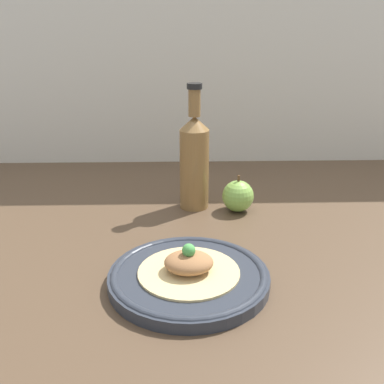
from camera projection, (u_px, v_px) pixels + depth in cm
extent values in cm
cube|color=brown|center=(213.00, 247.00, 89.52)|extent=(180.00, 110.00, 4.00)
cube|color=silver|center=(202.00, 22.00, 124.48)|extent=(180.00, 3.00, 80.00)
cylinder|color=#2D333D|center=(189.00, 278.00, 73.20)|extent=(26.32, 26.32, 1.98)
torus|color=#2D333D|center=(189.00, 275.00, 72.95)|extent=(25.60, 25.60, 1.39)
cylinder|color=#D6BC7F|center=(189.00, 272.00, 72.77)|extent=(16.60, 16.60, 0.40)
ellipsoid|color=#9E6B42|center=(189.00, 262.00, 72.15)|extent=(7.96, 6.77, 3.10)
sphere|color=#4CA34C|center=(189.00, 250.00, 71.36)|extent=(2.17, 2.17, 2.17)
cylinder|color=olive|center=(194.00, 169.00, 100.89)|extent=(6.58, 6.58, 18.07)
cone|color=olive|center=(194.00, 123.00, 97.14)|extent=(6.58, 6.58, 2.96)
cylinder|color=olive|center=(194.00, 103.00, 95.57)|extent=(2.63, 2.63, 5.82)
cylinder|color=black|center=(194.00, 86.00, 94.32)|extent=(3.29, 3.29, 1.20)
sphere|color=#84B74C|center=(238.00, 196.00, 100.49)|extent=(7.10, 7.10, 7.10)
cylinder|color=brown|center=(239.00, 179.00, 99.02)|extent=(0.57, 0.57, 1.60)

